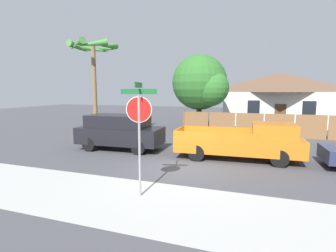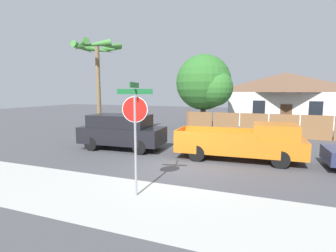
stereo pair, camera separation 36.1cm
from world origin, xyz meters
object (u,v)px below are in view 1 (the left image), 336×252
Objects in this scene: palm_tree at (93,55)px; red_suv at (120,131)px; oak_tree at (202,84)px; stop_sign at (139,119)px; orange_pickup at (243,142)px; house at (278,97)px.

palm_tree is 1.40× the size of red_suv.
oak_tree is 12.98m from stop_sign.
palm_tree is 1.13× the size of orange_pickup.
house reaches higher than stop_sign.
stop_sign is at bearing -119.14° from orange_pickup.
house is 1.62× the size of palm_tree.
house reaches higher than orange_pickup.
stop_sign is (-2.59, -5.30, 1.45)m from orange_pickup.
house is at bearing 63.31° from stop_sign.
red_suv is at bearing 111.38° from stop_sign.
stop_sign is (7.19, -8.21, -3.15)m from palm_tree.
red_suv is (3.51, -2.92, -4.44)m from palm_tree.
red_suv is (-8.51, -15.31, -1.50)m from house.
oak_tree is at bearing -126.94° from house.
orange_pickup is at bearing -98.33° from house.
house is at bearing 57.83° from red_suv.
red_suv is at bearing -119.06° from house.
oak_tree is 7.98m from palm_tree.
oak_tree is (-5.80, -7.72, 1.13)m from house.
orange_pickup is at bearing -16.56° from palm_tree.
orange_pickup is 6.07m from stop_sign.
oak_tree is at bearing 36.89° from palm_tree.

